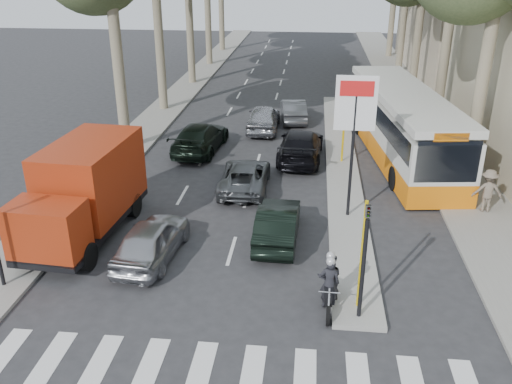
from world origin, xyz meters
TOP-DOWN VIEW (x-y plane):
  - ground at (0.00, 0.00)m, footprint 120.00×120.00m
  - sidewalk_right at (8.60, 25.00)m, footprint 3.20×70.00m
  - median_left at (-8.00, 28.00)m, footprint 2.40×64.00m
  - traffic_island at (3.25, 11.00)m, footprint 1.50×26.00m
  - billboard at (3.25, 5.00)m, footprint 1.50×12.10m
  - traffic_light_island at (3.25, -1.50)m, footprint 0.16×0.41m
  - silver_hatchback at (-3.50, 1.24)m, footprint 2.02×4.26m
  - dark_hatchback at (0.64, 2.95)m, footprint 1.51×4.11m
  - queue_car_a at (-1.10, 7.44)m, footprint 2.07×4.40m
  - queue_car_b at (1.21, 11.44)m, footprint 2.35×5.25m
  - queue_car_c at (-1.10, 16.13)m, footprint 1.78×4.42m
  - queue_car_d at (0.55, 18.34)m, footprint 1.88×4.20m
  - queue_car_e at (-4.04, 12.15)m, footprint 2.55×5.29m
  - red_truck at (-6.28, 2.70)m, footprint 2.81×6.45m
  - city_bus at (6.20, 12.36)m, footprint 4.40×13.23m
  - motorcycle at (2.41, -0.84)m, footprint 0.74×2.05m
  - pedestrian_near at (8.77, 9.41)m, footprint 1.12×1.19m
  - pedestrian_far at (8.70, 6.01)m, footprint 1.16×0.57m

SIDE VIEW (x-z plane):
  - ground at x=0.00m, z-range 0.00..0.00m
  - sidewalk_right at x=8.60m, z-range 0.00..0.12m
  - median_left at x=-8.00m, z-range 0.00..0.12m
  - traffic_island at x=3.25m, z-range 0.00..0.16m
  - queue_car_a at x=-1.10m, z-range 0.00..1.22m
  - queue_car_d at x=0.55m, z-range 0.00..1.34m
  - dark_hatchback at x=0.64m, z-range 0.00..1.34m
  - silver_hatchback at x=-3.50m, z-range 0.00..1.41m
  - queue_car_e at x=-4.04m, z-range 0.00..1.49m
  - queue_car_b at x=1.21m, z-range 0.00..1.49m
  - queue_car_c at x=-1.10m, z-range 0.00..1.51m
  - motorcycle at x=2.41m, z-range -0.08..1.66m
  - pedestrian_far at x=8.70m, z-range 0.12..1.87m
  - pedestrian_near at x=8.77m, z-range 0.12..2.00m
  - red_truck at x=-6.28m, z-range 0.10..3.46m
  - city_bus at x=6.20m, z-range 0.09..3.51m
  - traffic_light_island at x=3.25m, z-range 0.69..4.29m
  - billboard at x=3.25m, z-range 0.90..6.50m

